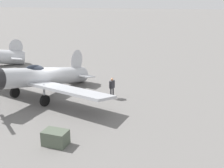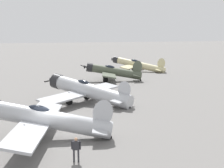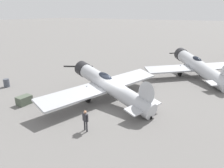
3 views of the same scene
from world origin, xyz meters
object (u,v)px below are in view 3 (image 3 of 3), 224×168
ground_crew_mechanic (85,119)px  equipment_crate (24,100)px  airplane_foreground (108,85)px  airplane_mid_apron (198,67)px  fuel_drum (7,83)px

ground_crew_mechanic → equipment_crate: ground_crew_mechanic is taller
airplane_foreground → airplane_mid_apron: bearing=-100.4°
airplane_foreground → fuel_drum: (2.54, -11.67, -1.11)m
airplane_foreground → airplane_mid_apron: 13.13m
airplane_mid_apron → fuel_drum: 22.58m
equipment_crate → airplane_mid_apron: bearing=144.2°
fuel_drum → airplane_mid_apron: bearing=129.5°
fuel_drum → airplane_foreground: bearing=102.3°
airplane_mid_apron → ground_crew_mechanic: airplane_mid_apron is taller
equipment_crate → fuel_drum: bearing=-109.4°
ground_crew_mechanic → fuel_drum: ground_crew_mechanic is taller
equipment_crate → airplane_foreground: bearing=126.8°
airplane_foreground → ground_crew_mechanic: size_ratio=8.32×
ground_crew_mechanic → fuel_drum: 13.37m
airplane_foreground → ground_crew_mechanic: airplane_foreground is taller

